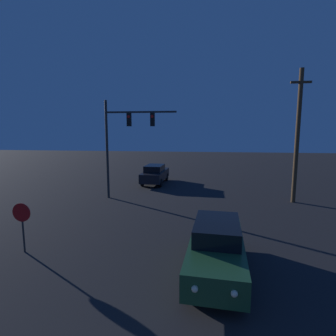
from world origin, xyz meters
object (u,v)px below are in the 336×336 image
Objects in this scene: car_far at (155,174)px; traffic_signal_mast at (123,134)px; car_near at (216,247)px; utility_pole at (297,135)px; stop_sign at (22,218)px.

traffic_signal_mast is (-1.25, -5.55, 3.67)m from car_far.
car_far is (-4.69, 14.80, 0.00)m from car_near.
car_near is 11.74m from utility_pole.
traffic_signal_mast is 3.44× the size of stop_sign.
car_near is 1.01× the size of car_far.
car_near is 15.52m from car_far.
traffic_signal_mast is (-5.94, 9.24, 3.67)m from car_near.
car_far is at bearing 78.98° from stop_sign.
car_far is 12.15m from utility_pole.
traffic_signal_mast reaches higher than car_far.
car_near is 7.50m from stop_sign.
stop_sign is at bearing -98.09° from car_far.
traffic_signal_mast reaches higher than car_near.
utility_pole is (11.63, 0.37, -0.06)m from traffic_signal_mast.
utility_pole is at bearing 34.66° from stop_sign.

